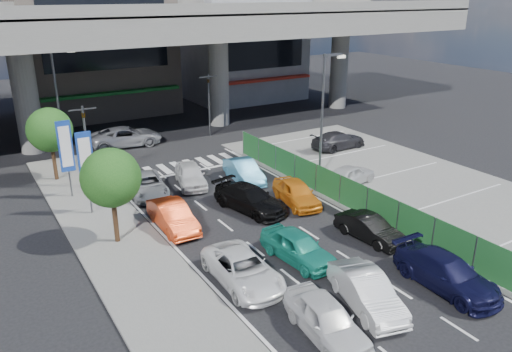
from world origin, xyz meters
TOP-DOWN VIEW (x-y plane):
  - ground at (0.00, 0.00)m, footprint 120.00×120.00m
  - parking_lot at (11.00, 2.00)m, footprint 12.00×28.00m
  - sidewalk_left at (-7.00, 4.00)m, footprint 4.00×30.00m
  - fence_run at (5.30, 1.00)m, footprint 0.16×22.00m
  - expressway at (0.00, 22.00)m, footprint 64.00×14.00m
  - building_center at (0.00, 32.97)m, footprint 14.00×10.90m
  - building_east at (16.00, 31.97)m, footprint 12.00×10.90m
  - traffic_light_left at (-6.20, 12.00)m, footprint 1.60×1.24m
  - traffic_light_right at (5.50, 19.00)m, footprint 1.60×1.24m
  - street_lamp_right at (7.17, 6.00)m, footprint 1.65×0.22m
  - street_lamp_left at (-6.33, 18.00)m, footprint 1.65×0.22m
  - signboard_near at (-7.20, 7.99)m, footprint 0.80×0.14m
  - signboard_far at (-7.60, 10.99)m, footprint 0.80×0.14m
  - tree_near at (-7.00, 4.00)m, footprint 2.80×2.80m
  - tree_far at (-7.80, 14.50)m, footprint 2.80×2.80m
  - van_white_back_left at (-2.77, -6.74)m, footprint 2.07×4.21m
  - hatch_white_back_mid at (-0.35, -6.21)m, footprint 2.45×4.42m
  - minivan_navy_back at (3.39, -6.91)m, footprint 2.04×4.80m
  - sedan_white_mid_left at (-3.56, -2.24)m, footprint 2.29×4.67m
  - taxi_teal_mid at (-0.50, -1.92)m, footprint 2.00×4.18m
  - hatch_black_mid_right at (3.69, -2.11)m, footprint 1.60×3.79m
  - taxi_orange_left at (-4.06, 4.07)m, footprint 1.55×4.22m
  - sedan_black_mid at (0.51, 3.99)m, footprint 2.97×5.07m
  - taxi_orange_right at (3.24, 3.36)m, footprint 2.34×4.28m
  - wagon_silver_front_left at (-3.57, 9.20)m, footprint 2.69×4.66m
  - sedan_white_front_mid at (-0.72, 9.23)m, footprint 2.59×4.33m
  - kei_truck_front_right at (2.49, 8.09)m, footprint 2.04×4.35m
  - crossing_wagon_silver at (-1.45, 19.80)m, footprint 5.76×3.23m
  - parked_sedan_white at (7.80, 3.98)m, footprint 4.08×2.33m
  - parked_sedan_dgrey at (12.28, 10.33)m, footprint 4.61×1.97m
  - traffic_cone at (5.60, 4.69)m, footprint 0.41×0.41m

SIDE VIEW (x-z plane):
  - ground at x=0.00m, z-range 0.00..0.00m
  - parking_lot at x=11.00m, z-range 0.00..0.06m
  - sidewalk_left at x=-7.00m, z-range 0.00..0.12m
  - traffic_cone at x=5.60m, z-range 0.06..0.83m
  - hatch_black_mid_right at x=3.69m, z-range 0.00..1.22m
  - wagon_silver_front_left at x=-3.57m, z-range 0.00..1.22m
  - sedan_white_mid_left at x=-3.56m, z-range 0.00..1.28m
  - van_white_back_left at x=-2.77m, z-range 0.00..1.38m
  - hatch_white_back_mid at x=-0.35m, z-range 0.00..1.38m
  - minivan_navy_back at x=3.39m, z-range 0.00..1.38m
  - taxi_teal_mid at x=-0.50m, z-range 0.00..1.38m
  - taxi_orange_left at x=-4.06m, z-range 0.00..1.38m
  - sedan_black_mid at x=0.51m, z-range 0.00..1.38m
  - taxi_orange_right at x=3.24m, z-range 0.00..1.38m
  - sedan_white_front_mid at x=-0.72m, z-range 0.00..1.38m
  - kei_truck_front_right at x=2.49m, z-range 0.00..1.38m
  - parked_sedan_white at x=7.80m, z-range 0.06..1.37m
  - parked_sedan_dgrey at x=12.28m, z-range 0.06..1.38m
  - crossing_wagon_silver at x=-1.45m, z-range 0.00..1.52m
  - fence_run at x=5.30m, z-range 0.00..1.80m
  - signboard_near at x=-7.20m, z-range 0.71..5.41m
  - signboard_far at x=-7.60m, z-range 0.71..5.41m
  - tree_near at x=-7.00m, z-range 0.99..5.79m
  - tree_far at x=-7.80m, z-range 0.99..5.79m
  - traffic_light_left at x=-6.20m, z-range 1.34..6.54m
  - traffic_light_right at x=5.50m, z-range 1.34..6.54m
  - street_lamp_right at x=7.17m, z-range 0.77..8.77m
  - street_lamp_left at x=-6.33m, z-range 0.77..8.77m
  - building_east at x=16.00m, z-range -0.01..11.99m
  - building_center at x=0.00m, z-range -0.01..14.99m
  - expressway at x=0.00m, z-range 3.39..14.14m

